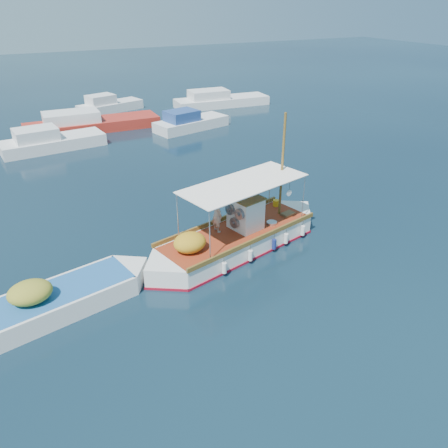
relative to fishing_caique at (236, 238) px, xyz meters
name	(u,v)px	position (x,y,z in m)	size (l,w,h in m)	color
ground	(249,254)	(0.27, -0.62, -0.49)	(160.00, 160.00, 0.00)	black
fishing_caique	(236,238)	(0.00, 0.00, 0.00)	(8.84, 3.97, 5.55)	white
dinghy	(58,301)	(-7.33, -0.88, -0.14)	(6.67, 2.91, 1.66)	white
bg_boat_nw	(50,142)	(-5.17, 17.75, 0.00)	(7.09, 3.15, 1.80)	silver
bg_boat_n	(88,124)	(-1.79, 21.43, 0.00)	(10.41, 3.05, 1.80)	#AA271C
bg_boat_ne	(189,123)	(5.47, 18.11, 0.00)	(6.36, 3.53, 1.80)	silver
bg_boat_e	(219,101)	(11.25, 24.46, 0.00)	(9.24, 3.26, 1.80)	silver
bg_boat_far_n	(109,106)	(1.16, 27.05, 0.00)	(6.21, 3.54, 1.80)	silver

